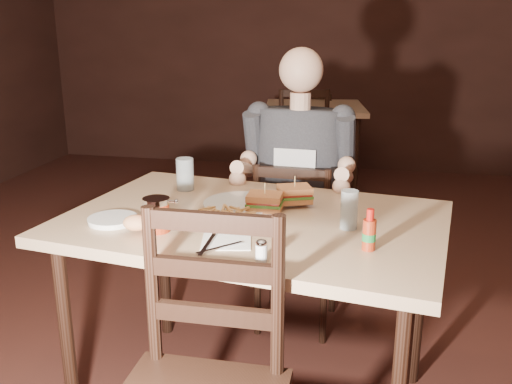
% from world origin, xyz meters
% --- Properties ---
extents(room_shell, '(7.00, 7.00, 7.00)m').
position_xyz_m(room_shell, '(0.00, 0.00, 1.40)').
color(room_shell, black).
rests_on(room_shell, ground).
extents(main_table, '(1.45, 1.07, 0.77)m').
position_xyz_m(main_table, '(-0.06, -0.34, 0.70)').
color(main_table, tan).
rests_on(main_table, ground).
extents(bg_table, '(0.91, 0.91, 0.77)m').
position_xyz_m(bg_table, '(-0.13, 2.50, 0.68)').
color(bg_table, tan).
rests_on(bg_table, ground).
extents(chair_far, '(0.41, 0.45, 0.84)m').
position_xyz_m(chair_far, '(0.02, 0.32, 0.42)').
color(chair_far, black).
rests_on(chair_far, ground).
extents(bg_chair_far, '(0.49, 0.51, 0.83)m').
position_xyz_m(bg_chair_far, '(-0.13, 3.05, 0.41)').
color(bg_chair_far, black).
rests_on(bg_chair_far, ground).
extents(bg_chair_near, '(0.53, 0.56, 0.94)m').
position_xyz_m(bg_chair_near, '(-0.13, 1.95, 0.47)').
color(bg_chair_near, black).
rests_on(bg_chair_near, ground).
extents(diner, '(0.54, 0.44, 0.90)m').
position_xyz_m(diner, '(0.02, 0.27, 0.88)').
color(diner, '#333439').
rests_on(diner, chair_far).
extents(dinner_plate, '(0.32, 0.32, 0.02)m').
position_xyz_m(dinner_plate, '(-0.12, -0.24, 0.78)').
color(dinner_plate, white).
rests_on(dinner_plate, main_table).
extents(sandwich_left, '(0.13, 0.10, 0.10)m').
position_xyz_m(sandwich_left, '(-0.02, -0.29, 0.84)').
color(sandwich_left, '#D48448').
rests_on(sandwich_left, dinner_plate).
extents(sandwich_right, '(0.15, 0.14, 0.10)m').
position_xyz_m(sandwich_right, '(0.07, -0.17, 0.84)').
color(sandwich_right, '#D48448').
rests_on(sandwich_right, dinner_plate).
extents(fries_pile, '(0.25, 0.19, 0.04)m').
position_xyz_m(fries_pile, '(-0.15, -0.39, 0.80)').
color(fries_pile, tan).
rests_on(fries_pile, dinner_plate).
extents(ketchup_dollop, '(0.04, 0.04, 0.01)m').
position_xyz_m(ketchup_dollop, '(0.01, -0.38, 0.79)').
color(ketchup_dollop, maroon).
rests_on(ketchup_dollop, dinner_plate).
extents(glass_left, '(0.08, 0.08, 0.13)m').
position_xyz_m(glass_left, '(-0.40, -0.05, 0.84)').
color(glass_left, silver).
rests_on(glass_left, main_table).
extents(glass_right, '(0.07, 0.07, 0.13)m').
position_xyz_m(glass_right, '(0.28, -0.38, 0.84)').
color(glass_right, silver).
rests_on(glass_right, main_table).
extents(hot_sauce, '(0.05, 0.05, 0.13)m').
position_xyz_m(hot_sauce, '(0.35, -0.56, 0.84)').
color(hot_sauce, maroon).
rests_on(hot_sauce, main_table).
extents(salt_shaker, '(0.04, 0.04, 0.06)m').
position_xyz_m(salt_shaker, '(0.05, -0.71, 0.80)').
color(salt_shaker, white).
rests_on(salt_shaker, main_table).
extents(syrup_dispenser, '(0.10, 0.10, 0.12)m').
position_xyz_m(syrup_dispenser, '(-0.34, -0.53, 0.83)').
color(syrup_dispenser, maroon).
rests_on(syrup_dispenser, main_table).
extents(napkin, '(0.18, 0.17, 0.00)m').
position_xyz_m(napkin, '(-0.09, -0.58, 0.77)').
color(napkin, white).
rests_on(napkin, main_table).
extents(knife, '(0.02, 0.22, 0.01)m').
position_xyz_m(knife, '(-0.14, -0.62, 0.78)').
color(knife, silver).
rests_on(knife, napkin).
extents(fork, '(0.12, 0.13, 0.01)m').
position_xyz_m(fork, '(-0.10, -0.65, 0.78)').
color(fork, silver).
rests_on(fork, napkin).
extents(side_plate, '(0.19, 0.19, 0.01)m').
position_xyz_m(side_plate, '(-0.53, -0.48, 0.78)').
color(side_plate, white).
rests_on(side_plate, main_table).
extents(bread_roll, '(0.10, 0.08, 0.05)m').
position_xyz_m(bread_roll, '(-0.40, -0.57, 0.81)').
color(bread_roll, tan).
rests_on(bread_roll, side_plate).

